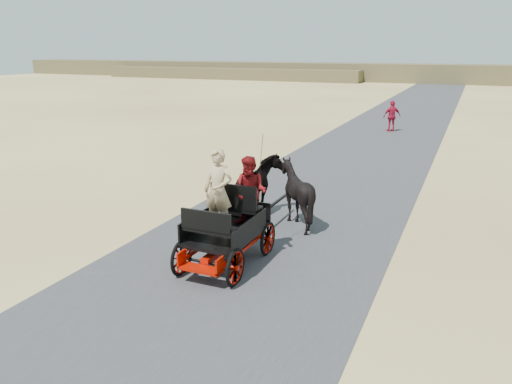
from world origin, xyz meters
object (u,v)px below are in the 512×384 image
at_px(horse_left, 258,189).
at_px(horse_right, 296,194).
at_px(pedestrian, 392,116).
at_px(carriage, 227,248).

height_order(horse_left, horse_right, horse_right).
height_order(horse_left, pedestrian, pedestrian).
bearing_deg(carriage, horse_left, 100.39).
xyz_separation_m(carriage, horse_right, (0.55, 3.00, 0.49)).
height_order(horse_right, pedestrian, pedestrian).
bearing_deg(pedestrian, carriage, 54.01).
distance_m(horse_left, horse_right, 1.10).
xyz_separation_m(horse_left, horse_right, (1.10, 0.00, 0.00)).
bearing_deg(horse_right, carriage, 79.61).
distance_m(horse_left, pedestrian, 16.66).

